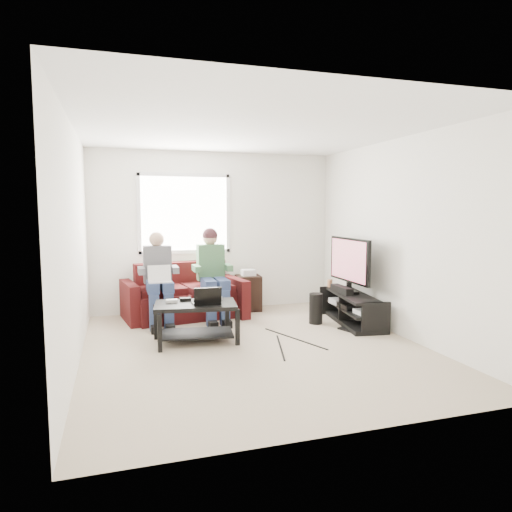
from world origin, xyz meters
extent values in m
plane|color=#BAAD91|center=(0.00, 0.00, 0.00)|extent=(4.50, 4.50, 0.00)
plane|color=white|center=(0.00, 0.00, 2.60)|extent=(4.50, 4.50, 0.00)
plane|color=white|center=(0.00, 2.25, 1.30)|extent=(4.50, 0.00, 4.50)
plane|color=white|center=(0.00, -2.25, 1.30)|extent=(4.50, 0.00, 4.50)
plane|color=white|center=(-2.00, 0.00, 1.30)|extent=(0.00, 4.50, 4.50)
plane|color=white|center=(2.00, 0.00, 1.30)|extent=(0.00, 4.50, 4.50)
cube|color=white|center=(-0.50, 2.24, 1.60)|extent=(1.40, 0.01, 1.20)
cube|color=silver|center=(-0.50, 2.23, 1.60)|extent=(1.48, 0.04, 1.28)
cube|color=#401010|center=(-0.60, 1.76, 0.21)|extent=(1.57, 1.00, 0.41)
cube|color=#401010|center=(-0.60, 2.10, 0.62)|extent=(1.48, 0.42, 0.42)
cube|color=#401010|center=(-1.41, 1.76, 0.29)|extent=(0.28, 0.90, 0.59)
cube|color=#401010|center=(0.21, 1.76, 0.29)|extent=(0.28, 0.90, 0.59)
cube|color=#401010|center=(-0.96, 1.74, 0.46)|extent=(0.78, 0.76, 0.10)
cube|color=#401010|center=(-0.24, 1.74, 0.46)|extent=(0.78, 0.76, 0.10)
cube|color=navy|center=(-1.10, 1.34, 0.58)|extent=(0.16, 0.45, 0.14)
cube|color=navy|center=(-0.90, 1.34, 0.58)|extent=(0.16, 0.45, 0.14)
cube|color=navy|center=(-1.10, 1.15, 0.26)|extent=(0.13, 0.13, 0.51)
cube|color=navy|center=(-0.90, 1.15, 0.26)|extent=(0.13, 0.13, 0.51)
cube|color=slate|center=(-1.00, 1.66, 0.86)|extent=(0.40, 0.22, 0.55)
sphere|color=tan|center=(-1.00, 1.68, 1.23)|extent=(0.22, 0.22, 0.22)
cube|color=navy|center=(-0.30, 1.34, 0.58)|extent=(0.16, 0.45, 0.14)
cube|color=navy|center=(-0.10, 1.34, 0.58)|extent=(0.16, 0.45, 0.14)
cube|color=navy|center=(-0.30, 1.15, 0.26)|extent=(0.13, 0.13, 0.51)
cube|color=navy|center=(-0.10, 1.15, 0.26)|extent=(0.13, 0.13, 0.51)
cube|color=#525555|center=(-0.20, 1.66, 0.86)|extent=(0.40, 0.22, 0.55)
sphere|color=tan|center=(-0.20, 1.68, 1.23)|extent=(0.22, 0.22, 0.22)
sphere|color=#33191D|center=(-0.20, 1.68, 1.27)|extent=(0.23, 0.23, 0.23)
cube|color=black|center=(-0.64, 0.43, 0.48)|extent=(1.08, 0.75, 0.05)
cube|color=black|center=(-0.64, 0.43, 0.11)|extent=(0.99, 0.66, 0.02)
cube|color=black|center=(-1.12, 0.16, 0.23)|extent=(0.05, 0.05, 0.45)
cube|color=black|center=(-0.17, 0.16, 0.23)|extent=(0.05, 0.05, 0.45)
cube|color=black|center=(-1.12, 0.71, 0.23)|extent=(0.05, 0.05, 0.45)
cube|color=black|center=(-0.17, 0.71, 0.23)|extent=(0.05, 0.05, 0.45)
cube|color=silver|center=(-0.92, 0.55, 0.52)|extent=(0.14, 0.09, 0.04)
cube|color=black|center=(-0.74, 0.61, 0.52)|extent=(0.14, 0.09, 0.04)
cube|color=gray|center=(-0.34, 0.58, 0.52)|extent=(0.14, 0.09, 0.04)
cube|color=black|center=(1.70, 0.69, 0.42)|extent=(0.58, 1.38, 0.04)
cube|color=black|center=(1.70, 0.69, 0.22)|extent=(0.53, 1.31, 0.03)
cube|color=black|center=(1.70, 0.69, 0.03)|extent=(0.58, 1.38, 0.06)
cube|color=black|center=(1.70, 0.04, 0.22)|extent=(0.40, 0.10, 0.44)
cube|color=black|center=(1.70, 1.33, 0.22)|extent=(0.40, 0.10, 0.44)
cube|color=black|center=(1.70, 0.79, 0.46)|extent=(0.12, 0.40, 0.04)
cube|color=black|center=(1.70, 0.79, 0.54)|extent=(0.06, 0.06, 0.12)
cube|color=black|center=(1.70, 0.79, 0.93)|extent=(0.05, 1.10, 0.65)
cube|color=#E3357D|center=(1.67, 0.79, 0.93)|extent=(0.01, 1.01, 0.58)
cube|color=black|center=(1.58, 0.79, 0.49)|extent=(0.12, 0.50, 0.10)
cylinder|color=#B0734C|center=(1.65, 1.32, 0.50)|extent=(0.08, 0.08, 0.12)
cube|color=silver|center=(1.70, 0.29, 0.27)|extent=(0.30, 0.22, 0.06)
cube|color=gray|center=(1.70, 0.99, 0.28)|extent=(0.34, 0.26, 0.08)
cube|color=black|center=(1.70, 0.64, 0.27)|extent=(0.38, 0.30, 0.07)
cylinder|color=black|center=(1.20, 0.85, 0.22)|extent=(0.20, 0.20, 0.45)
cube|color=black|center=(1.50, 0.28, 0.01)|extent=(0.30, 0.48, 0.03)
cube|color=black|center=(0.50, 1.99, 0.29)|extent=(0.39, 0.39, 0.58)
cube|color=silver|center=(0.50, 1.99, 0.63)|extent=(0.22, 0.18, 0.10)
camera|label=1|loc=(-1.57, -5.17, 1.69)|focal=32.00mm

